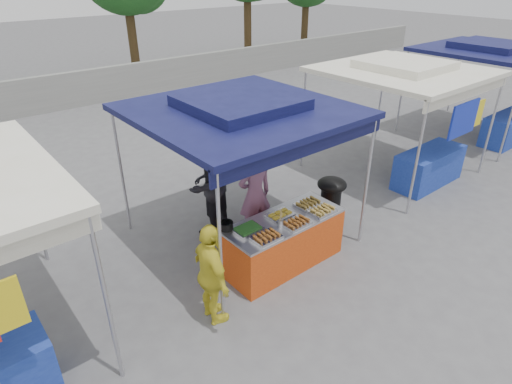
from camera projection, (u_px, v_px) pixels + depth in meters
ground_plane at (279, 260)px, 7.20m from camera, size 80.00×80.00×0.00m
back_wall at (60, 92)px, 14.41m from camera, size 40.00×0.25×1.20m
main_canopy at (241, 110)px, 6.74m from camera, size 3.20×3.20×2.57m
neighbor_stall_right at (415, 109)px, 9.36m from camera, size 3.20×3.20×2.57m
neighbor_stall_far at (498, 81)px, 11.61m from camera, size 3.20×3.20×2.57m
vendor_table at (283, 242)px, 6.93m from camera, size 2.00×0.80×0.85m
food_tray_fl at (266, 237)px, 6.23m from camera, size 0.42×0.30×0.07m
food_tray_fm at (296, 223)px, 6.57m from camera, size 0.42×0.30×0.07m
food_tray_fr at (322, 211)px, 6.90m from camera, size 0.42×0.30×0.07m
food_tray_bl at (248, 229)px, 6.41m from camera, size 0.42×0.30×0.07m
food_tray_bm at (280, 215)px, 6.78m from camera, size 0.42×0.30×0.07m
food_tray_br at (308, 204)px, 7.09m from camera, size 0.42×0.30×0.07m
cooking_pot at (226, 226)px, 6.45m from camera, size 0.21×0.21×0.12m
skewer_cup at (281, 223)px, 6.53m from camera, size 0.08×0.08×0.10m
wok_burner at (331, 196)px, 8.03m from camera, size 0.55×0.55×0.93m
crate_left at (240, 248)px, 7.28m from camera, size 0.44×0.31×0.26m
crate_right at (278, 233)px, 7.67m from camera, size 0.46×0.33×0.28m
crate_stacked at (278, 220)px, 7.55m from camera, size 0.43×0.30×0.26m
vendor_woman at (255, 195)px, 7.43m from camera, size 0.69×0.53×1.71m
helper_man at (207, 184)px, 7.64m from camera, size 1.10×1.00×1.85m
customer_person at (212, 275)px, 5.65m from camera, size 0.51×0.94×1.53m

